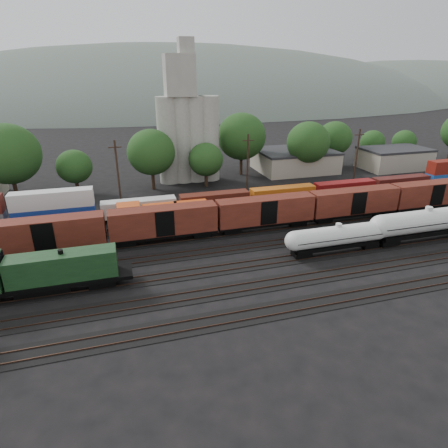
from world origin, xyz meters
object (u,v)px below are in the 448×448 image
object	(u,v)px
green_locomotive	(30,273)
grain_silo	(188,129)
tank_car_a	(337,237)
orange_locomotive	(157,214)

from	to	relation	value
green_locomotive	grain_silo	bearing A→B (deg)	58.20
green_locomotive	tank_car_a	size ratio (longest dim) A/B	1.25
tank_car_a	grain_silo	world-z (taller)	grain_silo
tank_car_a	orange_locomotive	size ratio (longest dim) A/B	0.90
green_locomotive	orange_locomotive	xyz separation A→B (m)	(15.25, 15.00, -0.44)
green_locomotive	grain_silo	size ratio (longest dim) A/B	0.65
orange_locomotive	grain_silo	xyz separation A→B (m)	(10.17, 26.00, 8.86)
grain_silo	tank_car_a	bearing A→B (deg)	-73.90
orange_locomotive	grain_silo	world-z (taller)	grain_silo
orange_locomotive	grain_silo	bearing A→B (deg)	68.64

